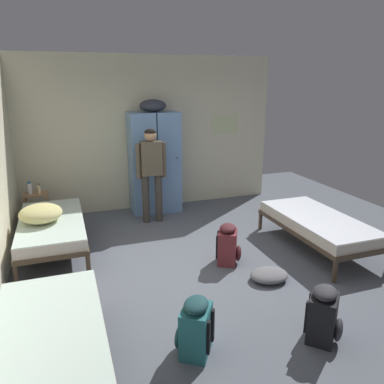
# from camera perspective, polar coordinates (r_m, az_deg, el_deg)

# --- Properties ---
(ground_plane) EXTENTS (8.49, 8.49, 0.00)m
(ground_plane) POSITION_cam_1_polar(r_m,az_deg,el_deg) (5.16, 0.99, -10.98)
(ground_plane) COLOR #565B66
(room_backdrop) EXTENTS (4.89, 5.36, 2.84)m
(room_backdrop) POSITION_cam_1_polar(r_m,az_deg,el_deg) (5.67, -15.66, 6.17)
(room_backdrop) COLOR beige
(room_backdrop) RESTS_ON ground_plane
(locker_bank) EXTENTS (0.90, 0.55, 2.07)m
(locker_bank) POSITION_cam_1_polar(r_m,az_deg,el_deg) (6.99, -5.70, 4.79)
(locker_bank) COLOR #6B93C6
(locker_bank) RESTS_ON ground_plane
(shelf_unit) EXTENTS (0.38, 0.30, 0.57)m
(shelf_unit) POSITION_cam_1_polar(r_m,az_deg,el_deg) (6.88, -22.48, -1.99)
(shelf_unit) COLOR #99704C
(shelf_unit) RESTS_ON ground_plane
(bed_left_front) EXTENTS (0.90, 1.90, 0.49)m
(bed_left_front) POSITION_cam_1_polar(r_m,az_deg,el_deg) (3.41, -20.89, -20.63)
(bed_left_front) COLOR #473828
(bed_left_front) RESTS_ON ground_plane
(bed_right) EXTENTS (0.90, 1.90, 0.49)m
(bed_right) POSITION_cam_1_polar(r_m,az_deg,el_deg) (5.80, 18.56, -4.56)
(bed_right) COLOR #473828
(bed_right) RESTS_ON ground_plane
(bed_left_rear) EXTENTS (0.90, 1.90, 0.49)m
(bed_left_rear) POSITION_cam_1_polar(r_m,az_deg,el_deg) (5.77, -20.51, -4.88)
(bed_left_rear) COLOR #473828
(bed_left_rear) RESTS_ON ground_plane
(bedding_heap) EXTENTS (0.58, 0.62, 0.24)m
(bedding_heap) POSITION_cam_1_polar(r_m,az_deg,el_deg) (5.64, -21.99, -3.01)
(bedding_heap) COLOR #D1C67F
(bedding_heap) RESTS_ON bed_left_rear
(person_traveler) EXTENTS (0.51, 0.22, 1.63)m
(person_traveler) POSITION_cam_1_polar(r_m,az_deg,el_deg) (6.41, -6.19, 3.81)
(person_traveler) COLOR #3D3833
(person_traveler) RESTS_ON ground_plane
(water_bottle) EXTENTS (0.08, 0.08, 0.21)m
(water_bottle) POSITION_cam_1_polar(r_m,az_deg,el_deg) (6.82, -23.43, 0.53)
(water_bottle) COLOR white
(water_bottle) RESTS_ON shelf_unit
(lotion_bottle) EXTENTS (0.05, 0.05, 0.17)m
(lotion_bottle) POSITION_cam_1_polar(r_m,az_deg,el_deg) (6.75, -22.18, 0.39)
(lotion_bottle) COLOR beige
(lotion_bottle) RESTS_ON shelf_unit
(backpack_black) EXTENTS (0.42, 0.42, 0.55)m
(backpack_black) POSITION_cam_1_polar(r_m,az_deg,el_deg) (3.92, 19.39, -17.24)
(backpack_black) COLOR black
(backpack_black) RESTS_ON ground_plane
(backpack_maroon) EXTENTS (0.41, 0.40, 0.55)m
(backpack_maroon) POSITION_cam_1_polar(r_m,az_deg,el_deg) (5.13, 5.52, -7.99)
(backpack_maroon) COLOR maroon
(backpack_maroon) RESTS_ON ground_plane
(backpack_teal) EXTENTS (0.41, 0.41, 0.55)m
(backpack_teal) POSITION_cam_1_polar(r_m,az_deg,el_deg) (3.57, 0.44, -19.94)
(backpack_teal) COLOR #23666B
(backpack_teal) RESTS_ON ground_plane
(clothes_pile_grey) EXTENTS (0.48, 0.39, 0.13)m
(clothes_pile_grey) POSITION_cam_1_polar(r_m,az_deg,el_deg) (4.87, 11.63, -12.24)
(clothes_pile_grey) COLOR slate
(clothes_pile_grey) RESTS_ON ground_plane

